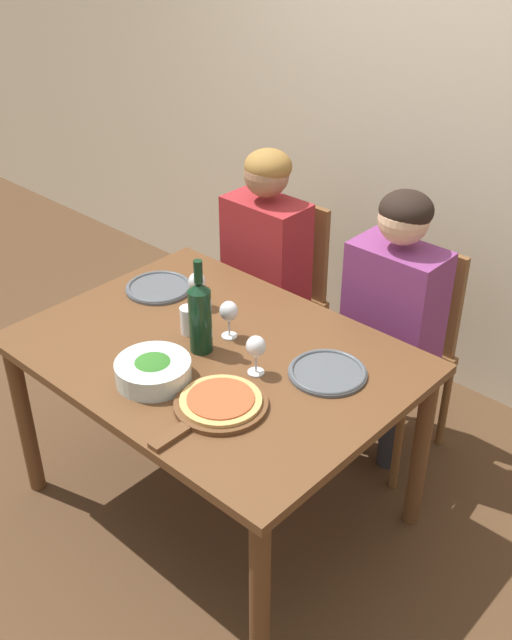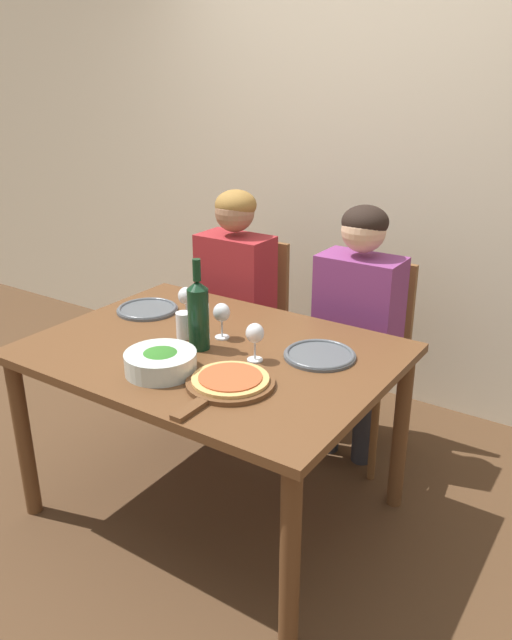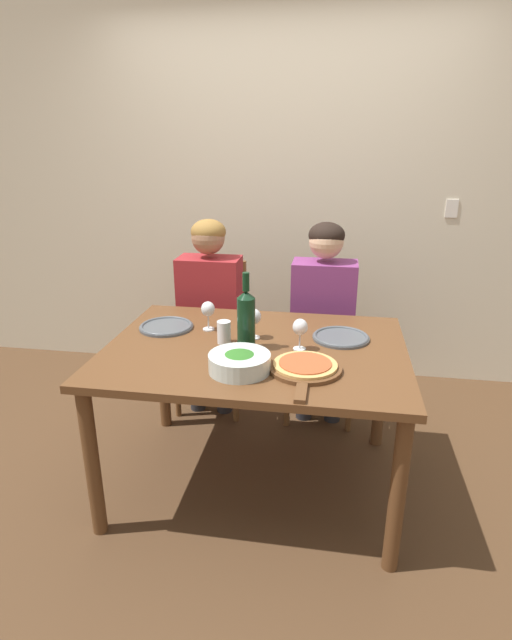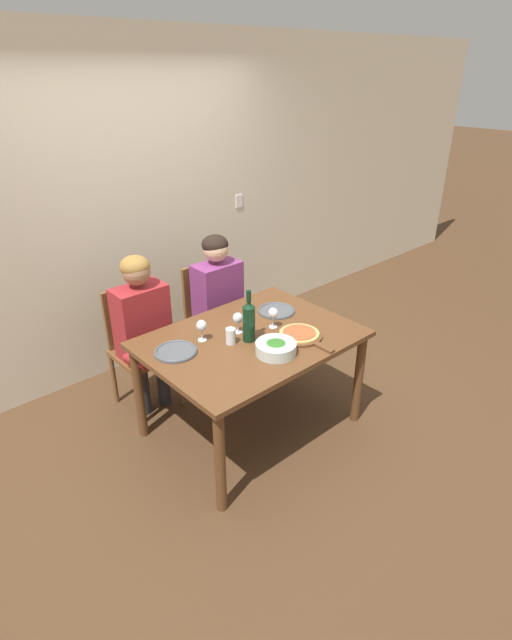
# 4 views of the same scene
# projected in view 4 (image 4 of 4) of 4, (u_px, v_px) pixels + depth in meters

# --- Properties ---
(ground_plane) EXTENTS (40.00, 40.00, 0.00)m
(ground_plane) POSITION_uv_depth(u_px,v_px,m) (251.00, 426.00, 3.73)
(ground_plane) COLOR #4C331E
(back_wall) EXTENTS (10.00, 0.06, 2.70)m
(back_wall) POSITION_uv_depth(u_px,v_px,m) (134.00, 210.00, 4.07)
(back_wall) COLOR beige
(back_wall) RESTS_ON ground
(dining_table) EXTENTS (1.41, 1.04, 0.77)m
(dining_table) POSITION_uv_depth(u_px,v_px,m) (251.00, 349.00, 3.43)
(dining_table) COLOR brown
(dining_table) RESTS_ON ground
(chair_left) EXTENTS (0.42, 0.42, 0.95)m
(chair_left) POSITION_uv_depth(u_px,v_px,m) (139.00, 343.00, 3.81)
(chair_left) COLOR brown
(chair_left) RESTS_ON ground
(chair_right) EXTENTS (0.42, 0.42, 0.95)m
(chair_right) POSITION_uv_depth(u_px,v_px,m) (212.00, 316.00, 4.23)
(chair_right) COLOR brown
(chair_right) RESTS_ON ground
(person_woman) EXTENTS (0.47, 0.51, 1.24)m
(person_woman) POSITION_uv_depth(u_px,v_px,m) (143.00, 321.00, 3.63)
(person_woman) COLOR #28282D
(person_woman) RESTS_ON ground
(person_man) EXTENTS (0.47, 0.51, 1.24)m
(person_man) POSITION_uv_depth(u_px,v_px,m) (219.00, 294.00, 4.04)
(person_man) COLOR #28282D
(person_man) RESTS_ON ground
(wine_bottle) EXTENTS (0.08, 0.08, 0.37)m
(wine_bottle) POSITION_uv_depth(u_px,v_px,m) (249.00, 321.00, 3.28)
(wine_bottle) COLOR black
(wine_bottle) RESTS_ON dining_table
(broccoli_bowl) EXTENTS (0.26, 0.26, 0.08)m
(broccoli_bowl) POSITION_uv_depth(u_px,v_px,m) (276.00, 348.00, 3.17)
(broccoli_bowl) COLOR silver
(broccoli_bowl) RESTS_ON dining_table
(dinner_plate_left) EXTENTS (0.28, 0.28, 0.02)m
(dinner_plate_left) POSITION_uv_depth(u_px,v_px,m) (176.00, 351.00, 3.20)
(dinner_plate_left) COLOR #4C5156
(dinner_plate_left) RESTS_ON dining_table
(dinner_plate_right) EXTENTS (0.28, 0.28, 0.02)m
(dinner_plate_right) POSITION_uv_depth(u_px,v_px,m) (276.00, 311.00, 3.72)
(dinner_plate_right) COLOR #4C5156
(dinner_plate_right) RESTS_ON dining_table
(pizza_on_board) EXTENTS (0.31, 0.45, 0.04)m
(pizza_on_board) POSITION_uv_depth(u_px,v_px,m) (300.00, 335.00, 3.38)
(pizza_on_board) COLOR brown
(pizza_on_board) RESTS_ON dining_table
(wine_glass_left) EXTENTS (0.07, 0.07, 0.15)m
(wine_glass_left) POSITION_uv_depth(u_px,v_px,m) (202.00, 327.00, 3.29)
(wine_glass_left) COLOR silver
(wine_glass_left) RESTS_ON dining_table
(wine_glass_right) EXTENTS (0.07, 0.07, 0.15)m
(wine_glass_right) POSITION_uv_depth(u_px,v_px,m) (273.00, 314.00, 3.46)
(wine_glass_right) COLOR silver
(wine_glass_right) RESTS_ON dining_table
(wine_glass_centre) EXTENTS (0.07, 0.07, 0.15)m
(wine_glass_centre) POSITION_uv_depth(u_px,v_px,m) (238.00, 319.00, 3.39)
(wine_glass_centre) COLOR silver
(wine_glass_centre) RESTS_ON dining_table
(water_tumbler) EXTENTS (0.07, 0.07, 0.11)m
(water_tumbler) POSITION_uv_depth(u_px,v_px,m) (231.00, 336.00, 3.28)
(water_tumbler) COLOR silver
(water_tumbler) RESTS_ON dining_table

